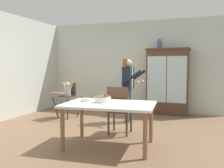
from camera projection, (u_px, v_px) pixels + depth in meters
ground_plane at (97, 132)px, 4.98m from camera, size 6.24×6.24×0.00m
wall_back at (131, 66)px, 7.35m from camera, size 5.32×0.06×2.70m
china_cabinet at (167, 81)px, 6.75m from camera, size 1.19×0.48×1.85m
ceramic_vase at (159, 44)px, 6.75m from camera, size 0.13×0.13×0.27m
high_chair_with_toddler at (67, 93)px, 6.33m from camera, size 0.70×0.79×0.95m
adult_person at (128, 82)px, 5.79m from camera, size 0.50×0.49×1.53m
dining_table at (109, 109)px, 4.05m from camera, size 1.58×1.11×0.74m
birthday_cake at (103, 99)px, 4.15m from camera, size 0.28×0.28×0.19m
serving_bowl at (86, 100)px, 4.25m from camera, size 0.18×0.18×0.05m
dining_chair_far_side at (119, 107)px, 4.74m from camera, size 0.45×0.45×0.96m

